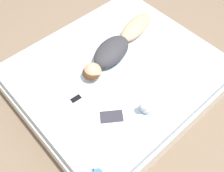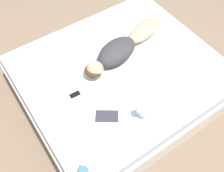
{
  "view_description": "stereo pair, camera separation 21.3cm",
  "coord_description": "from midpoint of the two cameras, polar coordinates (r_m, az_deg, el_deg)",
  "views": [
    {
      "loc": [
        -1.37,
        1.31,
        2.75
      ],
      "look_at": [
        -0.18,
        0.24,
        0.52
      ],
      "focal_mm": 42.0,
      "sensor_mm": 36.0,
      "label": 1
    },
    {
      "loc": [
        -1.5,
        1.15,
        2.75
      ],
      "look_at": [
        -0.18,
        0.24,
        0.52
      ],
      "focal_mm": 42.0,
      "sensor_mm": 36.0,
      "label": 2
    }
  ],
  "objects": [
    {
      "name": "open_magazine",
      "position": [
        2.56,
        -2.26,
        -8.79
      ],
      "size": [
        0.53,
        0.51,
        0.01
      ],
      "rotation": [
        0.0,
        0.0,
        -0.62
      ],
      "color": "white",
      "rests_on": "bed"
    },
    {
      "name": "person",
      "position": [
        3.05,
        -0.93,
        8.61
      ],
      "size": [
        0.51,
        1.3,
        0.2
      ],
      "rotation": [
        0.0,
        0.0,
        0.23
      ],
      "color": "tan",
      "rests_on": "bed"
    },
    {
      "name": "plush_toy",
      "position": [
        2.58,
        4.98,
        -4.84
      ],
      "size": [
        0.13,
        0.14,
        0.17
      ],
      "color": "#B2BCCC",
      "rests_on": "bed"
    },
    {
      "name": "bed",
      "position": [
        3.15,
        -0.87,
        1.33
      ],
      "size": [
        1.94,
        2.22,
        0.47
      ],
      "color": "beige",
      "rests_on": "ground_plane"
    },
    {
      "name": "ground_plane",
      "position": [
        3.34,
        -0.82,
        -1.03
      ],
      "size": [
        12.0,
        12.0,
        0.0
      ],
      "primitive_type": "plane",
      "color": "#7A6651"
    },
    {
      "name": "cell_phone",
      "position": [
        2.75,
        -10.07,
        -2.9
      ],
      "size": [
        0.08,
        0.14,
        0.01
      ],
      "rotation": [
        0.0,
        0.0,
        -0.07
      ],
      "color": "silver",
      "rests_on": "bed"
    }
  ]
}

